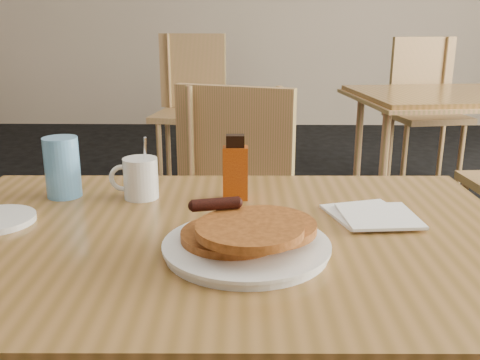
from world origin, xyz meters
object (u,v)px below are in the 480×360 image
(coffee_mug, at_px, (140,177))
(syrup_bottle, at_px, (235,170))
(chair_main_far, at_px, (233,203))
(chair_wall_extra, at_px, (192,96))
(main_table, at_px, (220,253))
(pancake_plate, at_px, (247,239))
(blue_tumbler, at_px, (62,167))
(neighbor_table, at_px, (469,100))
(chair_neighbor_far, at_px, (424,98))

(coffee_mug, bearing_deg, syrup_bottle, 9.29)
(chair_main_far, distance_m, chair_wall_extra, 2.08)
(main_table, xyz_separation_m, pancake_plate, (0.05, -0.09, 0.07))
(syrup_bottle, xyz_separation_m, blue_tumbler, (-0.39, 0.01, 0.00))
(pancake_plate, height_order, syrup_bottle, syrup_bottle)
(coffee_mug, xyz_separation_m, blue_tumbler, (-0.17, 0.01, 0.02))
(coffee_mug, bearing_deg, neighbor_table, 61.99)
(neighbor_table, bearing_deg, syrup_bottle, -123.85)
(chair_wall_extra, relative_size, coffee_mug, 7.27)
(neighbor_table, height_order, syrup_bottle, syrup_bottle)
(main_table, xyz_separation_m, blue_tumbler, (-0.36, 0.21, 0.11))
(neighbor_table, height_order, coffee_mug, coffee_mug)
(neighbor_table, height_order, chair_main_far, chair_main_far)
(neighbor_table, relative_size, syrup_bottle, 9.36)
(main_table, distance_m, neighbor_table, 2.43)
(chair_neighbor_far, height_order, syrup_bottle, chair_neighbor_far)
(chair_neighbor_far, relative_size, pancake_plate, 3.55)
(neighbor_table, relative_size, chair_neighbor_far, 1.33)
(pancake_plate, xyz_separation_m, blue_tumbler, (-0.42, 0.30, 0.04))
(main_table, bearing_deg, neighbor_table, 58.28)
(coffee_mug, xyz_separation_m, syrup_bottle, (0.21, -0.00, 0.02))
(main_table, distance_m, pancake_plate, 0.12)
(pancake_plate, relative_size, syrup_bottle, 1.98)
(neighbor_table, height_order, pancake_plate, pancake_plate)
(chair_wall_extra, relative_size, syrup_bottle, 7.19)
(syrup_bottle, bearing_deg, chair_wall_extra, 97.25)
(neighbor_table, distance_m, coffee_mug, 2.37)
(main_table, distance_m, chair_wall_extra, 2.81)
(chair_main_far, height_order, blue_tumbler, chair_main_far)
(coffee_mug, bearing_deg, blue_tumbler, -172.59)
(chair_wall_extra, xyz_separation_m, blue_tumbler, (-0.01, -2.58, 0.19))
(main_table, relative_size, syrup_bottle, 8.24)
(chair_wall_extra, bearing_deg, pancake_plate, -73.36)
(chair_wall_extra, bearing_deg, coffee_mug, -77.75)
(chair_neighbor_far, bearing_deg, pancake_plate, -123.39)
(main_table, xyz_separation_m, coffee_mug, (-0.19, 0.20, 0.09))
(main_table, bearing_deg, chair_wall_extra, 97.19)
(syrup_bottle, bearing_deg, chair_neighbor_far, 63.63)
(chair_wall_extra, relative_size, pancake_plate, 3.62)
(main_table, relative_size, chair_neighbor_far, 1.17)
(chair_neighbor_far, xyz_separation_m, syrup_bottle, (-1.25, -2.64, 0.20))
(chair_neighbor_far, bearing_deg, chair_wall_extra, 171.02)
(main_table, height_order, syrup_bottle, syrup_bottle)
(chair_neighbor_far, height_order, pancake_plate, chair_neighbor_far)
(pancake_plate, relative_size, blue_tumbler, 2.13)
(coffee_mug, distance_m, syrup_bottle, 0.21)
(neighbor_table, height_order, chair_wall_extra, chair_wall_extra)
(coffee_mug, bearing_deg, main_table, -36.49)
(coffee_mug, bearing_deg, pancake_plate, -40.15)
(pancake_plate, bearing_deg, blue_tumbler, 144.23)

